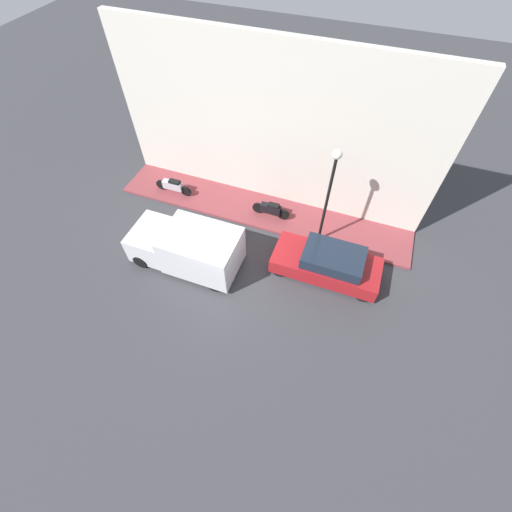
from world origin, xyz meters
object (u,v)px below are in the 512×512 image
(motorcycle_black, at_px, (271,209))
(scooter_silver, at_px, (173,186))
(delivery_van, at_px, (187,247))
(streetlamp, at_px, (331,183))
(parked_car, at_px, (328,263))

(motorcycle_black, distance_m, scooter_silver, 5.07)
(delivery_van, height_order, motorcycle_black, delivery_van)
(delivery_van, xyz_separation_m, streetlamp, (3.04, -4.88, 2.36))
(streetlamp, bearing_deg, scooter_silver, 86.09)
(delivery_van, relative_size, scooter_silver, 2.37)
(delivery_van, bearing_deg, scooter_silver, 36.96)
(motorcycle_black, xyz_separation_m, scooter_silver, (-0.13, 5.07, 0.00))
(scooter_silver, bearing_deg, motorcycle_black, -88.52)
(parked_car, bearing_deg, delivery_van, 104.52)
(parked_car, xyz_separation_m, delivery_van, (-1.44, 5.58, 0.32))
(scooter_silver, distance_m, streetlamp, 8.08)
(parked_car, bearing_deg, motorcycle_black, 54.82)
(scooter_silver, height_order, streetlamp, streetlamp)
(delivery_van, relative_size, streetlamp, 0.97)
(parked_car, relative_size, streetlamp, 0.92)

